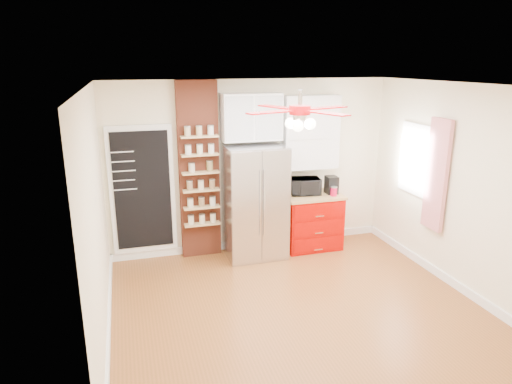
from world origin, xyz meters
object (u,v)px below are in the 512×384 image
object	(u,v)px
ceiling_fan	(300,110)
toaster_oven	(305,186)
canister_left	(334,192)
pantry_jar_oats	(192,168)
coffee_maker	(331,185)
red_cabinet	(311,221)
fridge	(255,202)

from	to	relation	value
ceiling_fan	toaster_oven	distance (m)	2.37
canister_left	toaster_oven	bearing A→B (deg)	150.92
toaster_oven	pantry_jar_oats	xyz separation A→B (m)	(-1.79, 0.05, 0.41)
ceiling_fan	coffee_maker	world-z (taller)	ceiling_fan
ceiling_fan	toaster_oven	xyz separation A→B (m)	(0.81, 1.74, -1.39)
toaster_oven	coffee_maker	distance (m)	0.44
red_cabinet	pantry_jar_oats	size ratio (longest dim) A/B	7.35
red_cabinet	coffee_maker	size ratio (longest dim) A/B	3.32
coffee_maker	canister_left	bearing A→B (deg)	-98.14
red_cabinet	coffee_maker	distance (m)	0.67
toaster_oven	pantry_jar_oats	distance (m)	1.83
canister_left	pantry_jar_oats	bearing A→B (deg)	172.91
coffee_maker	pantry_jar_oats	world-z (taller)	pantry_jar_oats
ceiling_fan	canister_left	distance (m)	2.42
coffee_maker	canister_left	xyz separation A→B (m)	(-0.03, -0.14, -0.07)
coffee_maker	red_cabinet	bearing A→B (deg)	177.41
pantry_jar_oats	canister_left	bearing A→B (deg)	-7.09
pantry_jar_oats	ceiling_fan	bearing A→B (deg)	-61.28
fridge	canister_left	xyz separation A→B (m)	(1.26, -0.12, 0.09)
fridge	ceiling_fan	xyz separation A→B (m)	(0.05, -1.63, 1.55)
canister_left	red_cabinet	bearing A→B (deg)	150.27
coffee_maker	pantry_jar_oats	size ratio (longest dim) A/B	2.21
toaster_oven	red_cabinet	bearing A→B (deg)	-20.03
pantry_jar_oats	toaster_oven	bearing A→B (deg)	-1.54
red_cabinet	coffee_maker	bearing A→B (deg)	-4.31
coffee_maker	fridge	bearing A→B (deg)	-177.13
fridge	red_cabinet	bearing A→B (deg)	2.95
fridge	pantry_jar_oats	world-z (taller)	fridge
toaster_oven	canister_left	size ratio (longest dim) A/B	3.46
fridge	pantry_jar_oats	size ratio (longest dim) A/B	13.68
red_cabinet	canister_left	bearing A→B (deg)	-29.73
canister_left	pantry_jar_oats	xyz separation A→B (m)	(-2.19, 0.27, 0.47)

